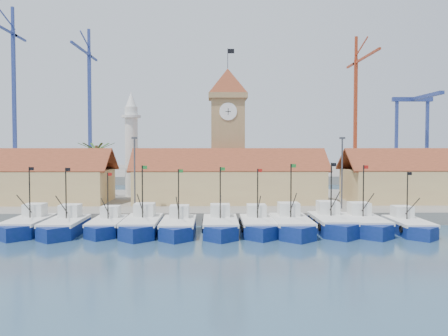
{
  "coord_description": "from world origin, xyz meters",
  "views": [
    {
      "loc": [
        -2.14,
        -50.25,
        9.37
      ],
      "look_at": [
        -0.72,
        18.0,
        6.38
      ],
      "focal_mm": 40.0,
      "sensor_mm": 36.0,
      "label": 1
    }
  ],
  "objects_px": {
    "boat_0": "(27,226)",
    "clock_tower": "(228,129)",
    "boat_5": "(220,227)",
    "minaret": "(131,144)"
  },
  "relations": [
    {
      "from": "boat_0",
      "to": "boat_5",
      "type": "distance_m",
      "value": 20.73
    },
    {
      "from": "boat_0",
      "to": "minaret",
      "type": "distance_m",
      "value": 27.33
    },
    {
      "from": "boat_5",
      "to": "minaret",
      "type": "relative_size",
      "value": 0.61
    },
    {
      "from": "clock_tower",
      "to": "minaret",
      "type": "height_order",
      "value": "clock_tower"
    },
    {
      "from": "boat_0",
      "to": "boat_5",
      "type": "bearing_deg",
      "value": -2.34
    },
    {
      "from": "clock_tower",
      "to": "minaret",
      "type": "distance_m",
      "value": 15.3
    },
    {
      "from": "boat_0",
      "to": "minaret",
      "type": "relative_size",
      "value": 0.61
    },
    {
      "from": "boat_0",
      "to": "clock_tower",
      "type": "relative_size",
      "value": 0.44
    },
    {
      "from": "boat_0",
      "to": "clock_tower",
      "type": "height_order",
      "value": "clock_tower"
    },
    {
      "from": "boat_5",
      "to": "clock_tower",
      "type": "xyz_separation_m",
      "value": [
        1.43,
        23.66,
        11.18
      ]
    }
  ]
}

